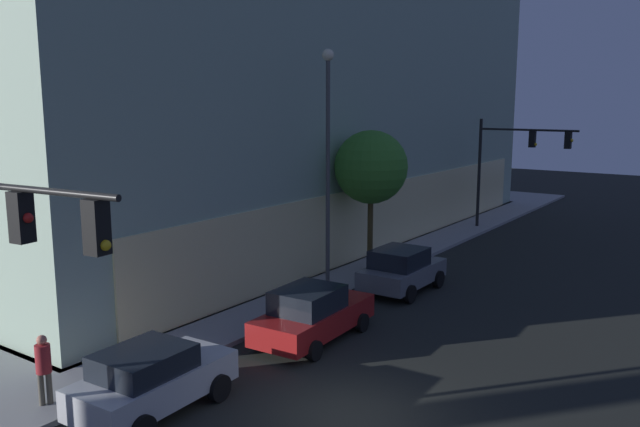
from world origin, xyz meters
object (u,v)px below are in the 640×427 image
at_px(pedestrian_waiting, 43,364).
at_px(car_grey, 402,269).
at_px(car_silver, 152,379).
at_px(sidewalk_tree, 371,167).
at_px(traffic_light_far_corner, 515,153).
at_px(modern_building, 182,59).
at_px(car_red, 312,314).
at_px(street_lamp_sidewalk, 328,145).

xyz_separation_m(pedestrian_waiting, car_grey, (13.74, -2.36, -0.30)).
bearing_deg(car_silver, sidewalk_tree, 9.38).
bearing_deg(traffic_light_far_corner, pedestrian_waiting, 175.76).
distance_m(sidewalk_tree, car_silver, 14.80).
bearing_deg(modern_building, car_grey, -108.32).
relative_size(sidewalk_tree, car_silver, 1.48).
bearing_deg(traffic_light_far_corner, car_grey, -178.75).
bearing_deg(pedestrian_waiting, car_red, -19.05).
xyz_separation_m(traffic_light_far_corner, sidewalk_tree, (-12.20, 2.18, 0.06)).
height_order(sidewalk_tree, car_grey, sidewalk_tree).
relative_size(modern_building, car_silver, 9.10).
distance_m(car_silver, car_grey, 12.35).
bearing_deg(pedestrian_waiting, street_lamp_sidewalk, -0.76).
bearing_deg(sidewalk_tree, street_lamp_sidewalk, -175.61).
bearing_deg(car_red, pedestrian_waiting, 160.95).
height_order(traffic_light_far_corner, pedestrian_waiting, traffic_light_far_corner).
relative_size(sidewalk_tree, car_grey, 1.50).
xyz_separation_m(street_lamp_sidewalk, pedestrian_waiting, (-11.83, 0.16, -4.59)).
bearing_deg(modern_building, traffic_light_far_corner, -66.32).
height_order(street_lamp_sidewalk, car_red, street_lamp_sidewalk).
bearing_deg(traffic_light_far_corner, sidewalk_tree, 169.86).
relative_size(modern_building, street_lamp_sidewalk, 4.08).
distance_m(sidewalk_tree, pedestrian_waiting, 15.89).
bearing_deg(car_silver, car_grey, -0.71).
bearing_deg(sidewalk_tree, car_grey, -125.52).
bearing_deg(car_silver, pedestrian_waiting, 122.20).
distance_m(modern_building, car_silver, 27.42).
xyz_separation_m(modern_building, car_silver, (-18.42, -18.17, -9.08)).
xyz_separation_m(street_lamp_sidewalk, car_grey, (1.91, -2.20, -4.88)).
relative_size(car_silver, car_grey, 1.01).
bearing_deg(street_lamp_sidewalk, modern_building, 63.66).
bearing_deg(car_grey, modern_building, 71.68).
height_order(modern_building, car_grey, modern_building).
xyz_separation_m(pedestrian_waiting, car_silver, (1.39, -2.21, -0.32)).
relative_size(modern_building, traffic_light_far_corner, 5.93).
height_order(car_silver, car_red, car_red).
relative_size(street_lamp_sidewalk, car_red, 1.96).
bearing_deg(street_lamp_sidewalk, pedestrian_waiting, 179.24).
xyz_separation_m(traffic_light_far_corner, car_grey, (-13.97, -0.31, -3.66)).
xyz_separation_m(sidewalk_tree, car_grey, (-1.78, -2.49, -3.72)).
distance_m(street_lamp_sidewalk, car_silver, 11.72).
bearing_deg(car_grey, sidewalk_tree, 54.48).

